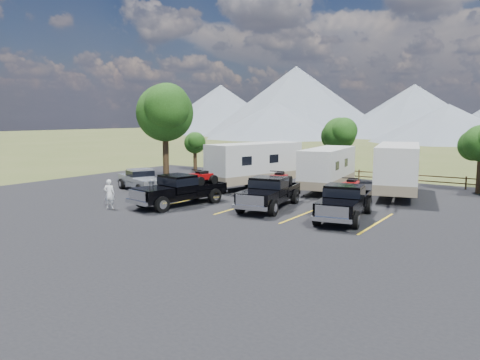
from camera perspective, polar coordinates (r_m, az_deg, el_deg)
The scene contains 17 objects.
ground at distance 23.22m, azimuth -1.08°, elevation -5.42°, with size 320.00×320.00×0.00m, color #485624.
asphalt_lot at distance 25.69m, azimuth 2.73°, elevation -4.11°, with size 44.00×34.00×0.04m, color black.
stall_lines at distance 26.53m, azimuth 3.84°, elevation -3.69°, with size 12.12×5.50×0.01m.
tree_big_nw at distance 37.54m, azimuth -9.16°, elevation 8.08°, with size 5.54×5.18×7.84m.
tree_north at distance 40.49m, azimuth 11.98°, elevation 5.48°, with size 3.46×3.24×5.25m.
tree_nw_small at distance 45.92m, azimuth -5.53°, elevation 4.53°, with size 2.59×2.43×3.85m.
rail_fence at distance 38.95m, azimuth 17.08°, elevation 0.46°, with size 36.12×0.12×1.00m.
mountain_range at distance 126.30m, azimuth 24.41°, elevation 8.16°, with size 209.00×71.00×20.00m.
rig_left at distance 28.07m, azimuth -7.21°, elevation -1.06°, with size 3.10×6.41×2.05m.
rig_center at distance 27.01m, azimuth 3.68°, elevation -1.37°, with size 2.95×6.36×2.04m.
rig_right at distance 24.70m, azimuth 12.67°, elevation -2.43°, with size 2.89×6.25×2.01m.
trailer_left at distance 34.62m, azimuth 1.80°, elevation 1.89°, with size 4.37×9.53×3.32m.
trailer_center at distance 33.62m, azimuth 10.64°, elevation 1.35°, with size 3.16×8.84×3.06m.
trailer_right at distance 32.70m, azimuth 18.67°, elevation 1.25°, with size 4.27×9.88×3.43m.
pickup_silver at distance 33.89m, azimuth -11.98°, elevation 0.04°, with size 5.51×3.58×1.58m.
person_a at distance 27.78m, azimuth -15.64°, elevation -1.66°, with size 0.62×0.41×1.71m, color white.
person_b at distance 27.79m, azimuth -10.68°, elevation -1.60°, with size 0.78×0.61×1.61m, color gray.
Camera 1 is at (12.84, -18.62, 5.25)m, focal length 35.00 mm.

